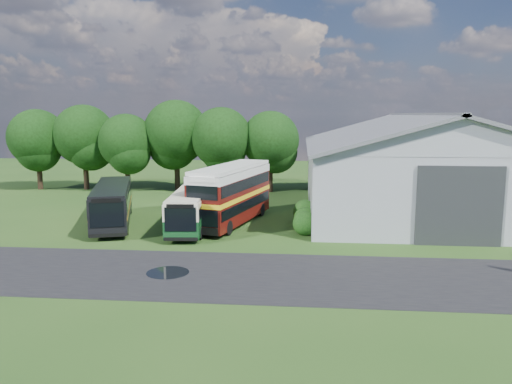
# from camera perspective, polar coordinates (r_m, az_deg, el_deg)

# --- Properties ---
(ground) EXTENTS (120.00, 120.00, 0.00)m
(ground) POSITION_cam_1_polar(r_m,az_deg,el_deg) (28.92, -5.58, -7.43)
(ground) COLOR #1D3D13
(ground) RESTS_ON ground
(asphalt_road) EXTENTS (60.00, 8.00, 0.02)m
(asphalt_road) POSITION_cam_1_polar(r_m,az_deg,el_deg) (25.67, -0.18, -9.52)
(asphalt_road) COLOR black
(asphalt_road) RESTS_ON ground
(puddle) EXTENTS (2.20, 2.20, 0.01)m
(puddle) POSITION_cam_1_polar(r_m,az_deg,el_deg) (26.46, -10.05, -9.09)
(puddle) COLOR black
(puddle) RESTS_ON ground
(storage_shed) EXTENTS (18.80, 24.80, 8.15)m
(storage_shed) POSITION_cam_1_polar(r_m,az_deg,el_deg) (44.47, 17.88, 3.39)
(storage_shed) COLOR gray
(storage_shed) RESTS_ON ground
(tree_far_left) EXTENTS (6.12, 6.12, 8.64)m
(tree_far_left) POSITION_cam_1_polar(r_m,az_deg,el_deg) (58.61, -23.72, 5.67)
(tree_far_left) COLOR black
(tree_far_left) RESTS_ON ground
(tree_left_a) EXTENTS (6.46, 6.46, 9.12)m
(tree_left_a) POSITION_cam_1_polar(r_m,az_deg,el_deg) (56.80, -19.05, 6.17)
(tree_left_a) COLOR black
(tree_left_a) RESTS_ON ground
(tree_left_b) EXTENTS (5.78, 5.78, 8.16)m
(tree_left_b) POSITION_cam_1_polar(r_m,az_deg,el_deg) (54.03, -14.60, 5.59)
(tree_left_b) COLOR black
(tree_left_b) RESTS_ON ground
(tree_mid) EXTENTS (6.80, 6.80, 9.60)m
(tree_mid) POSITION_cam_1_polar(r_m,az_deg,el_deg) (53.76, -9.11, 6.74)
(tree_mid) COLOR black
(tree_mid) RESTS_ON ground
(tree_right_a) EXTENTS (6.26, 6.26, 8.83)m
(tree_right_a) POSITION_cam_1_polar(r_m,az_deg,el_deg) (51.77, -3.97, 6.20)
(tree_right_a) COLOR black
(tree_right_a) RESTS_ON ground
(tree_right_b) EXTENTS (5.98, 5.98, 8.45)m
(tree_right_b) POSITION_cam_1_polar(r_m,az_deg,el_deg) (52.02, 1.65, 5.96)
(tree_right_b) COLOR black
(tree_right_b) RESTS_ON ground
(shrub_front) EXTENTS (1.70, 1.70, 1.70)m
(shrub_front) POSITION_cam_1_polar(r_m,az_deg,el_deg) (34.22, 5.63, -4.85)
(shrub_front) COLOR #194714
(shrub_front) RESTS_ON ground
(shrub_mid) EXTENTS (1.60, 1.60, 1.60)m
(shrub_mid) POSITION_cam_1_polar(r_m,az_deg,el_deg) (36.16, 5.62, -4.10)
(shrub_mid) COLOR #194714
(shrub_mid) RESTS_ON ground
(shrub_back) EXTENTS (1.80, 1.80, 1.80)m
(shrub_back) POSITION_cam_1_polar(r_m,az_deg,el_deg) (38.11, 5.60, -3.43)
(shrub_back) COLOR #194714
(shrub_back) RESTS_ON ground
(bus_green_single) EXTENTS (3.07, 10.03, 2.72)m
(bus_green_single) POSITION_cam_1_polar(r_m,az_deg,el_deg) (36.06, -7.37, -1.81)
(bus_green_single) COLOR black
(bus_green_single) RESTS_ON ground
(bus_maroon_double) EXTENTS (5.02, 10.49, 4.37)m
(bus_maroon_double) POSITION_cam_1_polar(r_m,az_deg,el_deg) (37.04, -2.79, -0.32)
(bus_maroon_double) COLOR black
(bus_maroon_double) RESTS_ON ground
(bus_dark_single) EXTENTS (5.59, 10.93, 2.95)m
(bus_dark_single) POSITION_cam_1_polar(r_m,az_deg,el_deg) (38.37, -16.09, -1.26)
(bus_dark_single) COLOR black
(bus_dark_single) RESTS_ON ground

